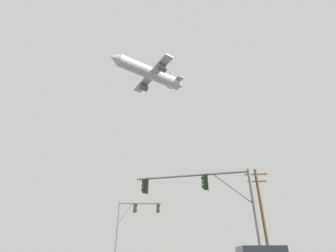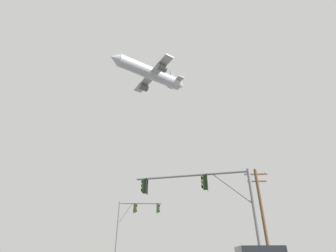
{
  "view_description": "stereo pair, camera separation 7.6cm",
  "coord_description": "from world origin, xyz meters",
  "px_view_note": "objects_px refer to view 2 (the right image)",
  "views": [
    {
      "loc": [
        1.0,
        -6.78,
        1.27
      ],
      "look_at": [
        -0.48,
        20.47,
        15.68
      ],
      "focal_mm": 26.27,
      "sensor_mm": 36.0,
      "label": 1
    },
    {
      "loc": [
        1.07,
        -6.78,
        1.27
      ],
      "look_at": [
        -0.48,
        20.47,
        15.68
      ],
      "focal_mm": 26.27,
      "sensor_mm": 36.0,
      "label": 2
    }
  ],
  "objects_px": {
    "signal_pole_far": "(133,218)",
    "utility_pole": "(262,213)",
    "signal_pole_near": "(207,194)",
    "airplane": "(150,73)"
  },
  "relations": [
    {
      "from": "signal_pole_far",
      "to": "utility_pole",
      "type": "distance_m",
      "value": 13.43
    },
    {
      "from": "signal_pole_near",
      "to": "airplane",
      "type": "relative_size",
      "value": 0.42
    },
    {
      "from": "airplane",
      "to": "signal_pole_far",
      "type": "bearing_deg",
      "value": -85.69
    },
    {
      "from": "signal_pole_near",
      "to": "utility_pole",
      "type": "distance_m",
      "value": 10.01
    },
    {
      "from": "signal_pole_far",
      "to": "airplane",
      "type": "xyz_separation_m",
      "value": [
        -1.29,
        17.09,
        34.62
      ]
    },
    {
      "from": "utility_pole",
      "to": "airplane",
      "type": "relative_size",
      "value": 0.5
    },
    {
      "from": "signal_pole_near",
      "to": "airplane",
      "type": "xyz_separation_m",
      "value": [
        -8.33,
        29.57,
        34.83
      ]
    },
    {
      "from": "signal_pole_near",
      "to": "signal_pole_far",
      "type": "distance_m",
      "value": 14.33
    },
    {
      "from": "utility_pole",
      "to": "airplane",
      "type": "height_order",
      "value": "airplane"
    },
    {
      "from": "utility_pole",
      "to": "airplane",
      "type": "xyz_separation_m",
      "value": [
        -14.03,
        21.33,
        34.8
      ]
    }
  ]
}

